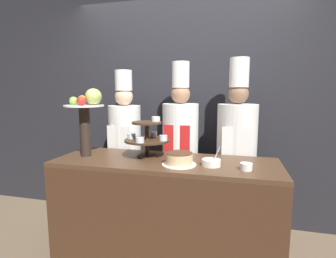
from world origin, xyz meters
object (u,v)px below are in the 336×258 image
(chef_center_right, at_px, (236,146))
(chef_left, at_px, (125,142))
(cake_round, at_px, (179,159))
(chef_center_left, at_px, (180,144))
(cup_white, at_px, (246,167))
(tiered_stand, at_px, (147,137))
(serving_bowl_near, at_px, (211,163))
(fruit_pedestal, at_px, (87,112))

(chef_center_right, bearing_deg, chef_left, 180.00)
(cake_round, distance_m, chef_center_left, 0.64)
(cup_white, bearing_deg, tiered_stand, 167.07)
(cup_white, xyz_separation_m, chef_center_left, (-0.62, 0.64, 0.02))
(tiered_stand, height_order, serving_bowl_near, tiered_stand)
(serving_bowl_near, xyz_separation_m, chef_center_left, (-0.37, 0.59, 0.02))
(fruit_pedestal, distance_m, chef_left, 0.66)
(fruit_pedestal, bearing_deg, chef_center_left, 36.50)
(serving_bowl_near, bearing_deg, cup_white, -10.42)
(serving_bowl_near, xyz_separation_m, chef_center_right, (0.19, 0.59, 0.02))
(fruit_pedestal, bearing_deg, chef_center_right, 22.70)
(cup_white, height_order, chef_left, chef_left)
(tiered_stand, distance_m, serving_bowl_near, 0.60)
(serving_bowl_near, relative_size, chef_left, 0.09)
(fruit_pedestal, xyz_separation_m, serving_bowl_near, (1.09, -0.06, -0.37))
(tiered_stand, bearing_deg, cup_white, -12.93)
(tiered_stand, bearing_deg, chef_center_left, 66.08)
(fruit_pedestal, bearing_deg, cup_white, -4.38)
(cake_round, distance_m, cup_white, 0.50)
(tiered_stand, height_order, cake_round, tiered_stand)
(chef_center_left, bearing_deg, chef_center_right, -0.00)
(chef_left, distance_m, chef_center_right, 1.16)
(cake_round, bearing_deg, tiered_stand, 150.88)
(serving_bowl_near, distance_m, chef_center_right, 0.62)
(chef_center_left, xyz_separation_m, chef_center_right, (0.56, -0.00, 0.00))
(tiered_stand, xyz_separation_m, fruit_pedestal, (-0.52, -0.09, 0.22))
(cup_white, height_order, chef_center_right, chef_center_right)
(tiered_stand, xyz_separation_m, chef_center_right, (0.76, 0.45, -0.13))
(chef_left, height_order, chef_center_left, chef_center_left)
(cake_round, distance_m, chef_left, 0.96)
(cake_round, bearing_deg, chef_center_left, 100.73)
(serving_bowl_near, distance_m, chef_left, 1.14)
(cake_round, xyz_separation_m, serving_bowl_near, (0.25, 0.04, -0.02))
(cake_round, relative_size, chef_center_right, 0.15)
(fruit_pedestal, xyz_separation_m, chef_left, (0.11, 0.54, -0.37))
(fruit_pedestal, xyz_separation_m, chef_center_right, (1.28, 0.54, -0.35))
(cup_white, xyz_separation_m, chef_left, (-1.23, 0.64, 0.00))
(tiered_stand, distance_m, cake_round, 0.39)
(chef_center_left, height_order, chef_center_right, chef_center_right)
(cake_round, distance_m, chef_center_right, 0.76)
(cup_white, relative_size, chef_left, 0.05)
(tiered_stand, height_order, fruit_pedestal, fruit_pedestal)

